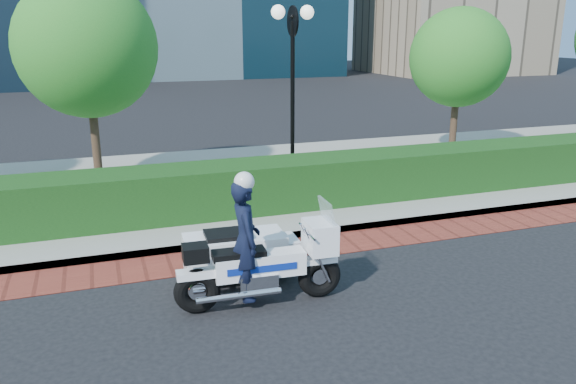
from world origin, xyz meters
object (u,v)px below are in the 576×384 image
object	(u,v)px
lamppost	(293,68)
tree_b	(87,47)
tree_c	(459,58)
police_motorcycle	(248,252)

from	to	relation	value
lamppost	tree_b	size ratio (longest dim) A/B	0.86
lamppost	tree_b	world-z (taller)	tree_b
tree_c	tree_b	bearing A→B (deg)	180.00
lamppost	tree_c	size ratio (longest dim) A/B	0.98
tree_b	police_motorcycle	size ratio (longest dim) A/B	1.99
tree_c	lamppost	bearing A→B (deg)	-166.70
police_motorcycle	tree_b	bearing A→B (deg)	109.81
lamppost	tree_c	distance (m)	5.65
tree_b	tree_c	xyz separation A→B (m)	(10.00, -0.00, -0.39)
lamppost	tree_c	world-z (taller)	tree_c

